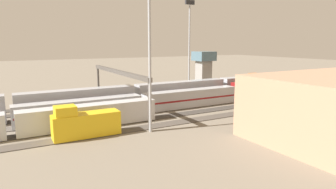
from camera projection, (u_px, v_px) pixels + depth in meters
ground_plane at (176, 106)px, 67.12m from camera, size 400.00×400.00×0.00m
track_bed_0 at (152, 97)px, 77.86m from camera, size 140.00×2.80×0.12m
track_bed_1 at (160, 100)px, 73.56m from camera, size 140.00×2.80×0.12m
track_bed_2 at (170, 104)px, 69.26m from camera, size 140.00×2.80×0.12m
track_bed_3 at (181, 108)px, 64.96m from camera, size 140.00×2.80×0.12m
track_bed_4 at (194, 112)px, 60.66m from camera, size 140.00×2.80×0.12m
track_bed_5 at (209, 118)px, 56.36m from camera, size 140.00×2.80×0.12m
train_on_track_2 at (181, 92)px, 70.28m from camera, size 119.80×3.00×5.00m
train_on_track_1 at (261, 83)px, 89.77m from camera, size 10.00×3.00×5.00m
train_on_track_3 at (183, 98)px, 64.74m from camera, size 66.40×3.06×4.40m
train_on_track_4 at (10, 125)px, 44.35m from camera, size 47.20×3.00×3.80m
train_on_track_5 at (85, 123)px, 44.76m from camera, size 10.00×3.00×5.00m
light_mast_0 at (189, 34)px, 83.96m from camera, size 2.80×0.70×25.88m
light_mast_1 at (149, 26)px, 44.88m from camera, size 2.80×0.70×26.06m
signal_gantry at (118, 76)px, 59.33m from camera, size 0.70×30.00×8.80m
control_tower at (204, 66)px, 97.09m from camera, size 6.00×6.00×11.28m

